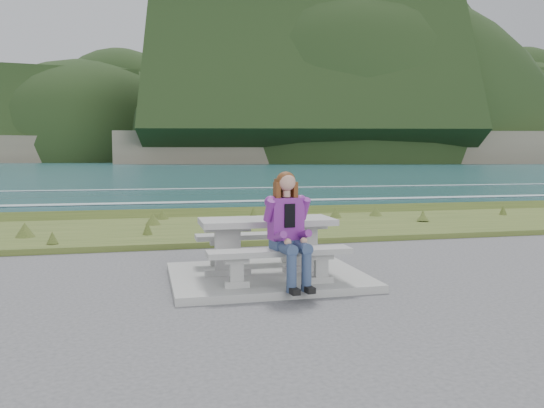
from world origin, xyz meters
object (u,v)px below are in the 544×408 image
bench_seaward (256,240)px  seated_woman (291,245)px  picnic_table (267,231)px  bench_landward (280,257)px

bench_seaward → seated_woman: 1.55m
picnic_table → bench_seaward: picnic_table is taller
seated_woman → bench_seaward: bearing=86.1°
bench_landward → bench_seaward: 1.40m
bench_landward → seated_woman: 0.24m
picnic_table → bench_seaward: (0.00, 0.70, -0.23)m
bench_landward → seated_woman: seated_woman is taller
bench_seaward → seated_woman: bearing=-86.2°
picnic_table → bench_landward: (0.00, -0.70, -0.23)m
bench_seaward → bench_landward: bearing=-90.0°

